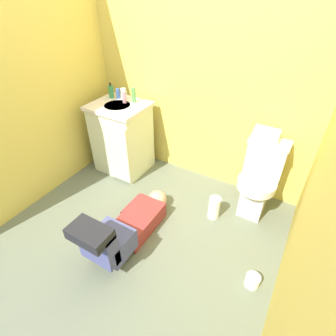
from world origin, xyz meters
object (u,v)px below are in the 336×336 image
object	(u,v)px
person_plumber	(125,227)
bottle_clear	(124,94)
tissue_box	(267,134)
paper_towel_roll	(214,208)
faucet	(126,96)
toilet_paper_roll	(252,281)
vanity_cabinet	(122,137)
bottle_green	(134,95)
bottle_pink	(124,97)
toilet	(259,180)
soap_dispenser	(111,91)
bottle_blue	(118,94)

from	to	relation	value
person_plumber	bottle_clear	bearing A→B (deg)	125.50
tissue_box	paper_towel_roll	size ratio (longest dim) A/B	0.92
faucet	paper_towel_roll	bearing A→B (deg)	-16.66
paper_towel_roll	toilet_paper_roll	distance (m)	0.74
vanity_cabinet	bottle_green	size ratio (longest dim) A/B	5.23
tissue_box	bottle_pink	bearing A→B (deg)	-176.36
toilet	faucet	world-z (taller)	faucet
vanity_cabinet	toilet_paper_roll	world-z (taller)	vanity_cabinet
person_plumber	bottle_green	size ratio (longest dim) A/B	6.79
soap_dispenser	bottle_pink	distance (m)	0.22
bottle_green	paper_towel_roll	size ratio (longest dim) A/B	0.65
toilet	vanity_cabinet	world-z (taller)	vanity_cabinet
tissue_box	bottle_green	distance (m)	1.42
vanity_cabinet	toilet_paper_roll	size ratio (longest dim) A/B	7.45
bottle_green	toilet_paper_roll	world-z (taller)	bottle_green
tissue_box	bottle_clear	xyz separation A→B (m)	(-1.56, -0.03, 0.08)
faucet	toilet_paper_roll	size ratio (longest dim) A/B	0.91
bottle_green	soap_dispenser	bearing A→B (deg)	-176.83
soap_dispenser	bottle_clear	xyz separation A→B (m)	(0.16, 0.02, -0.01)
tissue_box	bottle_blue	xyz separation A→B (m)	(-1.63, -0.03, 0.07)
person_plumber	paper_towel_roll	world-z (taller)	person_plumber
soap_dispenser	toilet	bearing A→B (deg)	-1.32
paper_towel_roll	toilet	bearing A→B (deg)	46.80
tissue_box	bottle_blue	distance (m)	1.63
bottle_pink	paper_towel_roll	xyz separation A→B (m)	(1.24, -0.31, -0.76)
toilet_paper_roll	paper_towel_roll	bearing A→B (deg)	135.87
person_plumber	bottle_pink	world-z (taller)	bottle_pink
person_plumber	bottle_pink	distance (m)	1.39
bottle_clear	toilet_paper_roll	xyz separation A→B (m)	(1.84, -0.90, -0.83)
paper_towel_roll	toilet_paper_roll	size ratio (longest dim) A/B	2.18
person_plumber	tissue_box	world-z (taller)	tissue_box
bottle_pink	toilet_paper_roll	xyz separation A→B (m)	(1.77, -0.83, -0.83)
paper_towel_roll	tissue_box	bearing A→B (deg)	58.12
toilet	bottle_green	size ratio (longest dim) A/B	4.78
bottle_clear	bottle_green	distance (m)	0.14
tissue_box	bottle_clear	size ratio (longest dim) A/B	1.78
bottle_pink	bottle_green	distance (m)	0.10
faucet	bottle_green	world-z (taller)	bottle_green
bottle_pink	bottle_green	xyz separation A→B (m)	(0.08, 0.06, 0.02)
soap_dispenser	bottle_green	bearing A→B (deg)	3.17
bottle_blue	person_plumber	bearing A→B (deg)	-51.77
soap_dispenser	faucet	bearing A→B (deg)	6.01
vanity_cabinet	faucet	xyz separation A→B (m)	(-0.00, 0.15, 0.45)
toilet	faucet	bearing A→B (deg)	177.79
soap_dispenser	toilet_paper_roll	world-z (taller)	soap_dispenser
vanity_cabinet	bottle_green	bearing A→B (deg)	53.12
bottle_green	toilet	bearing A→B (deg)	-2.25
person_plumber	bottle_green	distance (m)	1.41
person_plumber	tissue_box	distance (m)	1.49
vanity_cabinet	bottle_pink	bearing A→B (deg)	72.23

